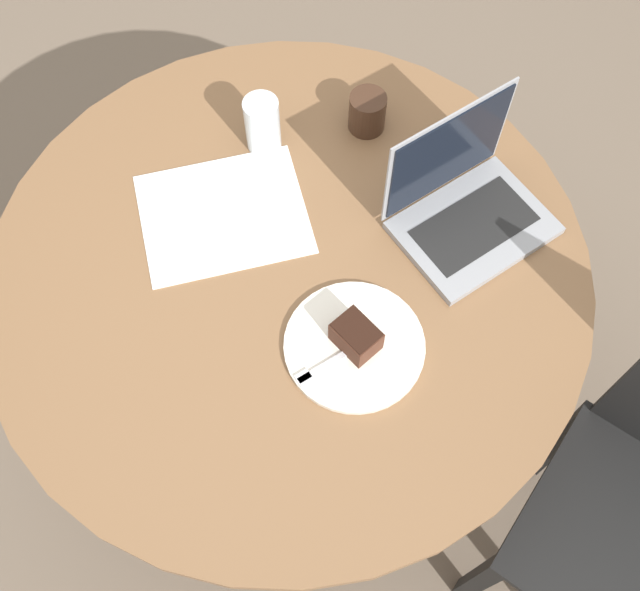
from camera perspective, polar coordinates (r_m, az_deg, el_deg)
The scene contains 9 objects.
ground_plane at distance 2.14m, azimuth -1.74°, elevation -7.06°, with size 12.00×12.00×0.00m, color #6B5B4C.
dining_table at distance 1.59m, azimuth -2.32°, elevation 0.29°, with size 1.21×1.21×0.71m.
paper_document at distance 1.56m, azimuth -7.37°, elevation 6.18°, with size 0.38×0.33×0.00m.
plate at distance 1.40m, azimuth 2.64°, elevation -3.84°, with size 0.27×0.27×0.01m.
cake_slice at distance 1.37m, azimuth 2.76°, elevation -3.11°, with size 0.10×0.10×0.06m.
fork at distance 1.38m, azimuth 0.68°, elevation -5.20°, with size 0.16×0.10×0.00m.
coffee_glass at distance 1.65m, azimuth 3.62°, elevation 13.77°, with size 0.08×0.08×0.09m.
water_glass at distance 1.60m, azimuth -4.41°, elevation 12.86°, with size 0.07×0.07×0.13m.
laptop at distance 1.53m, azimuth 11.07°, elevation 6.69°, with size 0.37×0.35×0.25m.
Camera 1 is at (-0.02, 0.73, 2.01)m, focal length 42.00 mm.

